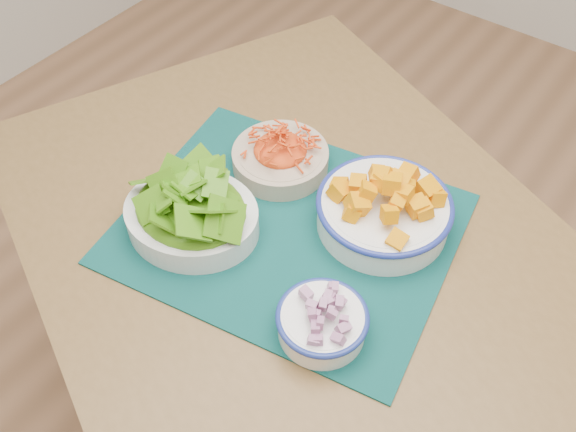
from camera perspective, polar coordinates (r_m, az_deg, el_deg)
The scene contains 7 objects.
ground at distance 1.75m, azimuth 0.42°, elevation -16.79°, with size 4.00×4.00×0.00m, color #AC7A53.
table at distance 1.12m, azimuth 2.79°, elevation -7.59°, with size 1.49×1.28×0.75m.
placemat at distance 1.09m, azimuth -0.00°, elevation -1.10°, with size 0.54×0.44×0.00m, color #042B2A.
carrot_bowl at distance 1.17m, azimuth -0.69°, elevation 5.54°, with size 0.23×0.23×0.07m.
squash_bowl at distance 1.07m, azimuth 8.62°, elevation 1.18°, with size 0.23×0.23×0.12m.
lettuce_bowl at distance 1.07m, azimuth -8.64°, elevation 0.53°, with size 0.27×0.25×0.10m.
onion_bowl at distance 0.95m, azimuth 3.07°, elevation -9.14°, with size 0.15×0.15×0.07m.
Camera 1 is at (0.42, -0.58, 1.59)m, focal length 40.00 mm.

